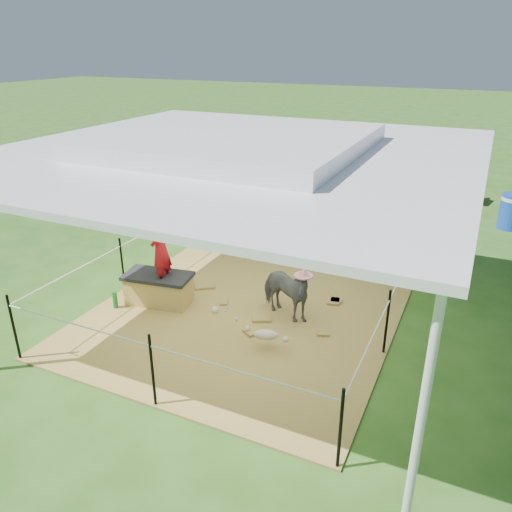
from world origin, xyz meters
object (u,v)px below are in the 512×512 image
at_px(woman, 160,244).
at_px(pony, 285,292).
at_px(foal, 266,333).
at_px(trash_barrel, 512,211).
at_px(green_bottle, 115,300).
at_px(picnic_table_near, 446,188).
at_px(distant_person, 447,184).
at_px(straw_bale, 159,290).

bearing_deg(woman, pony, 93.45).
bearing_deg(foal, pony, 79.70).
xyz_separation_m(pony, trash_barrel, (3.21, 6.07, -0.06)).
height_order(woman, pony, woman).
bearing_deg(green_bottle, trash_barrel, 50.11).
bearing_deg(woman, picnic_table_near, 147.80).
height_order(picnic_table_near, distant_person, distant_person).
relative_size(green_bottle, trash_barrel, 0.35).
relative_size(pony, foal, 1.14).
bearing_deg(distant_person, woman, 60.19).
bearing_deg(straw_bale, distant_person, 64.65).
bearing_deg(green_bottle, woman, 34.70).
xyz_separation_m(straw_bale, green_bottle, (-0.55, -0.45, -0.09)).
relative_size(foal, picnic_table_near, 0.58).
bearing_deg(picnic_table_near, woman, -100.06).
relative_size(straw_bale, foal, 1.11).
relative_size(green_bottle, pony, 0.27).
bearing_deg(straw_bale, pony, 11.98).
bearing_deg(green_bottle, foal, -1.01).
bearing_deg(woman, foal, 67.24).
distance_m(woman, distant_person, 8.60).
bearing_deg(green_bottle, picnic_table_near, 64.44).
relative_size(pony, distant_person, 0.92).
distance_m(green_bottle, pony, 2.77).
bearing_deg(straw_bale, foal, -13.03).
bearing_deg(picnic_table_near, green_bottle, -102.54).
bearing_deg(green_bottle, pony, 18.79).
height_order(green_bottle, trash_barrel, trash_barrel).
bearing_deg(pony, trash_barrel, -7.49).
distance_m(foal, picnic_table_near, 8.97).
distance_m(woman, picnic_table_near, 9.10).
bearing_deg(trash_barrel, green_bottle, -129.89).
distance_m(woman, green_bottle, 1.22).
bearing_deg(straw_bale, woman, 0.00).
bearing_deg(trash_barrel, pony, -117.88).
bearing_deg(picnic_table_near, pony, -88.44).
bearing_deg(foal, trash_barrel, 49.71).
height_order(straw_bale, woman, woman).
xyz_separation_m(woman, foal, (2.05, -0.50, -0.82)).
distance_m(foal, distant_person, 8.44).
distance_m(foal, trash_barrel, 7.66).
relative_size(woman, foal, 1.33).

